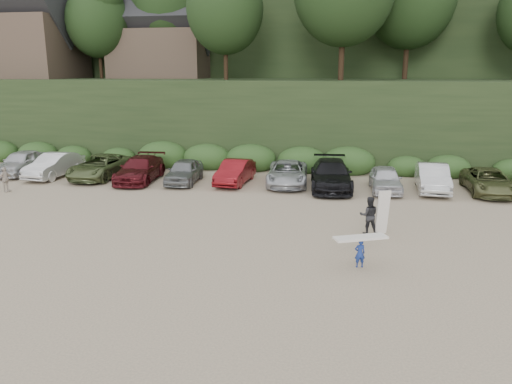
# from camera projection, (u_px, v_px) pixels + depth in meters

# --- Properties ---
(ground) EXTENTS (120.00, 120.00, 0.00)m
(ground) POSITION_uv_depth(u_px,v_px,m) (240.00, 240.00, 20.35)
(ground) COLOR tan
(ground) RESTS_ON ground
(hillside_backdrop) EXTENTS (90.00, 41.50, 28.00)m
(hillside_backdrop) POSITION_uv_depth(u_px,v_px,m) (309.00, 25.00, 52.01)
(hillside_backdrop) COLOR black
(hillside_backdrop) RESTS_ON ground
(parked_cars) EXTENTS (39.60, 6.08, 1.64)m
(parked_cars) POSITION_uv_depth(u_px,v_px,m) (293.00, 174.00, 29.51)
(parked_cars) COLOR silver
(parked_cars) RESTS_ON ground
(distant_walker) EXTENTS (0.58, 0.90, 1.43)m
(distant_walker) POSITION_uv_depth(u_px,v_px,m) (5.00, 180.00, 28.18)
(distant_walker) COLOR #B5A699
(distant_walker) RESTS_ON ground
(child_surfer) EXTENTS (1.94, 1.25, 1.13)m
(child_surfer) POSITION_uv_depth(u_px,v_px,m) (360.00, 246.00, 17.41)
(child_surfer) COLOR navy
(child_surfer) RESTS_ON ground
(adult_surfer) EXTENTS (1.28, 0.69, 1.91)m
(adult_surfer) POSITION_uv_depth(u_px,v_px,m) (370.00, 215.00, 20.95)
(adult_surfer) COLOR black
(adult_surfer) RESTS_ON ground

